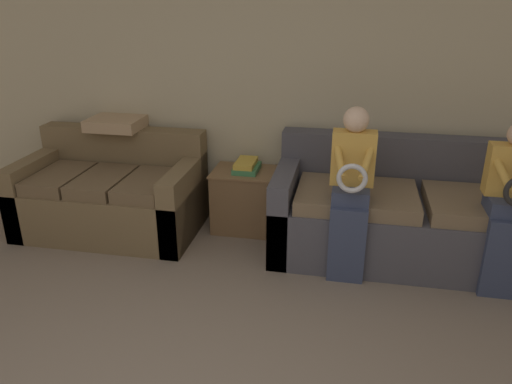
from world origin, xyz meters
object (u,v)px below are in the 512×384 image
Objects in this scene: child_right_seated at (510,204)px; throw_pillow at (118,122)px; couch_side at (112,195)px; side_shelf at (245,199)px; book_stack at (246,166)px; couch_main at (417,217)px; child_left_seated at (351,187)px.

throw_pillow is (-3.19, 0.69, 0.25)m from child_right_seated.
child_right_seated is at bearing -12.23° from throw_pillow.
couch_side is 2.69× the size of side_shelf.
book_stack is 1.25m from throw_pillow.
child_right_seated reaches higher than book_stack.
couch_side is (-2.62, -0.01, -0.02)m from couch_main.
book_stack is at bearing 171.39° from couch_main.
throw_pillow is at bearing 95.58° from couch_side.
couch_main is 1.47m from side_shelf.
couch_main is 0.74m from child_right_seated.
side_shelf is 1.94× the size of book_stack.
child_right_seated reaches higher than couch_side.
couch_main is 1.80× the size of child_left_seated.
child_right_seated is 2.11m from side_shelf.
couch_side is at bearing -179.77° from couch_main.
couch_main is 1.48m from book_stack.
side_shelf is at bearing 163.29° from child_right_seated.
couch_main is at bearing -6.56° from throw_pillow.
side_shelf is at bearing 147.17° from child_left_seated.
throw_pillow is (-2.65, 0.30, 0.57)m from couch_main.
couch_main is 4.86× the size of throw_pillow.
child_left_seated is (2.08, -0.37, 0.38)m from couch_side.
child_right_seated reaches higher than throw_pillow.
couch_side is at bearing -169.27° from side_shelf.
child_left_seated is at bearing 179.55° from child_right_seated.
side_shelf is at bearing -139.70° from book_stack.
couch_side is at bearing 173.21° from child_right_seated.
couch_main is at bearing 35.08° from child_left_seated.
book_stack is at bearing 163.02° from child_right_seated.
child_right_seated is (1.08, -0.01, -0.04)m from child_left_seated.
couch_side is 1.23m from book_stack.
book_stack is (-1.44, 0.22, 0.26)m from couch_main.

